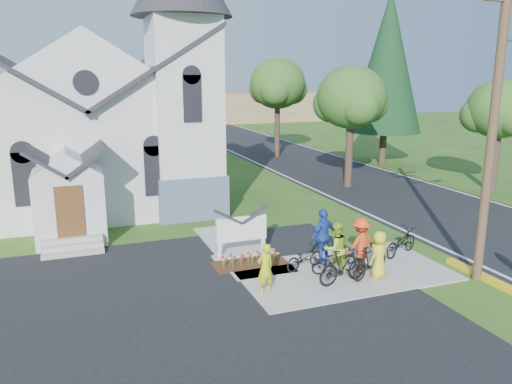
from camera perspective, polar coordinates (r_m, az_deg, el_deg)
name	(u,v)px	position (r m, az deg, el deg)	size (l,w,h in m)	color
ground	(310,285)	(16.20, 6.19, -10.48)	(120.00, 120.00, 0.00)	#295317
parking_lot	(79,360)	(12.94, -19.59, -17.67)	(20.00, 16.00, 0.02)	black
road	(344,176)	(33.45, 10.01, 1.85)	(8.00, 90.00, 0.02)	black
sidewalk	(343,272)	(17.27, 9.94, -8.98)	(7.00, 4.00, 0.05)	#A69F96
church	(95,101)	(25.75, -17.90, 9.83)	(12.35, 12.00, 13.00)	silver
church_sign	(241,229)	(18.17, -1.68, -4.29)	(2.20, 0.40, 1.70)	#A69F96
flower_bed	(250,264)	(17.69, -0.70, -8.18)	(2.60, 1.10, 0.07)	#3B1D10
utility_pole	(496,112)	(16.90, 25.74, 8.24)	(3.45, 0.28, 10.00)	#4D3926
tree_road_near	(351,98)	(29.50, 10.85, 10.50)	(4.00, 4.00, 7.05)	#37281E
tree_road_mid	(278,84)	(40.42, 2.49, 12.21)	(4.40, 4.40, 7.80)	#37281E
tree_road_far	(500,110)	(30.81, 26.12, 8.44)	(3.60, 3.60, 6.30)	#37281E
conifer	(388,62)	(38.06, 14.82, 14.15)	(5.20, 5.20, 12.40)	#37281E
distant_hills	(146,108)	(70.40, -12.41, 9.41)	(61.00, 10.00, 5.60)	olive
cyclist_0	(265,268)	(15.18, 1.07, -8.69)	(0.56, 0.37, 1.55)	#BBCF18
bike_0	(334,260)	(16.93, 8.94, -7.72)	(0.58, 1.65, 0.87)	black
cyclist_1	(336,249)	(16.66, 9.08, -6.40)	(0.87, 0.68, 1.79)	#9FCB26
bike_1	(343,266)	(16.14, 9.93, -8.34)	(0.53, 1.88, 1.13)	black
cyclist_2	(323,236)	(17.54, 7.69, -5.03)	(1.15, 0.48, 1.97)	#2044A4
bike_2	(304,257)	(17.14, 5.54, -7.46)	(0.54, 1.54, 0.81)	black
cyclist_3	(360,244)	(17.16, 11.84, -5.85)	(1.18, 0.68, 1.83)	#D94218
bike_3	(370,261)	(16.77, 12.94, -7.70)	(0.52, 1.82, 1.10)	black
cyclist_4	(379,255)	(16.69, 13.89, -6.98)	(0.77, 0.50, 1.58)	yellow
bike_4	(401,242)	(19.06, 16.23, -5.49)	(0.66, 1.89, 0.99)	black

